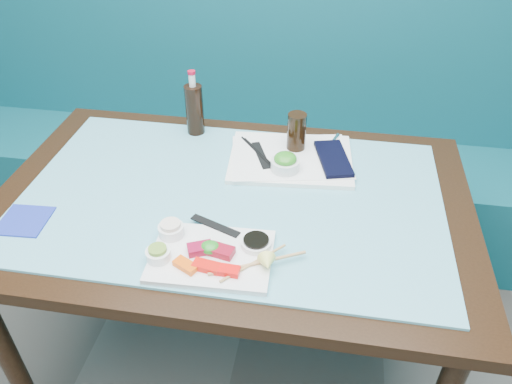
% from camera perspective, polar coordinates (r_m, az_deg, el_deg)
% --- Properties ---
extents(booth_bench, '(3.00, 0.56, 1.17)m').
position_cam_1_polar(booth_bench, '(2.36, 1.58, 4.53)').
color(booth_bench, '#0E505B').
rests_on(booth_bench, ground).
extents(dining_table, '(1.40, 0.90, 0.75)m').
position_cam_1_polar(dining_table, '(1.52, -2.78, -3.14)').
color(dining_table, black).
rests_on(dining_table, ground).
extents(glass_top, '(1.22, 0.76, 0.01)m').
position_cam_1_polar(glass_top, '(1.46, -2.88, -0.54)').
color(glass_top, '#62B1C4').
rests_on(glass_top, dining_table).
extents(sashimi_plate, '(0.31, 0.23, 0.02)m').
position_cam_1_polar(sashimi_plate, '(1.26, -5.10, -7.35)').
color(sashimi_plate, white).
rests_on(sashimi_plate, glass_top).
extents(salmon_left, '(0.07, 0.06, 0.02)m').
position_cam_1_polar(salmon_left, '(1.23, -8.04, -8.31)').
color(salmon_left, '#FF590A').
rests_on(salmon_left, sashimi_plate).
extents(salmon_mid, '(0.07, 0.04, 0.02)m').
position_cam_1_polar(salmon_mid, '(1.22, -5.70, -8.44)').
color(salmon_mid, red).
rests_on(salmon_mid, sashimi_plate).
extents(salmon_right, '(0.07, 0.03, 0.02)m').
position_cam_1_polar(salmon_right, '(1.21, -3.43, -8.92)').
color(salmon_right, '#FF0D0A').
rests_on(salmon_right, sashimi_plate).
extents(tuna_left, '(0.07, 0.06, 0.02)m').
position_cam_1_polar(tuna_left, '(1.26, -6.42, -6.44)').
color(tuna_left, maroon).
rests_on(tuna_left, sashimi_plate).
extents(tuna_right, '(0.07, 0.05, 0.02)m').
position_cam_1_polar(tuna_right, '(1.25, -3.97, -6.75)').
color(tuna_right, maroon).
rests_on(tuna_right, sashimi_plate).
extents(seaweed_garnish, '(0.06, 0.06, 0.03)m').
position_cam_1_polar(seaweed_garnish, '(1.26, -5.27, -6.31)').
color(seaweed_garnish, '#20801D').
rests_on(seaweed_garnish, sashimi_plate).
extents(ramekin_wasabi, '(0.07, 0.07, 0.03)m').
position_cam_1_polar(ramekin_wasabi, '(1.26, -11.11, -7.02)').
color(ramekin_wasabi, white).
rests_on(ramekin_wasabi, sashimi_plate).
extents(wasabi_fill, '(0.05, 0.05, 0.01)m').
position_cam_1_polar(wasabi_fill, '(1.25, -11.20, -6.44)').
color(wasabi_fill, olive).
rests_on(wasabi_fill, ramekin_wasabi).
extents(ramekin_ginger, '(0.08, 0.08, 0.03)m').
position_cam_1_polar(ramekin_ginger, '(1.32, -9.68, -4.33)').
color(ramekin_ginger, white).
rests_on(ramekin_ginger, sashimi_plate).
extents(ginger_fill, '(0.06, 0.06, 0.01)m').
position_cam_1_polar(ginger_fill, '(1.30, -9.77, -3.70)').
color(ginger_fill, beige).
rests_on(ginger_fill, ramekin_ginger).
extents(soy_dish, '(0.09, 0.09, 0.02)m').
position_cam_1_polar(soy_dish, '(1.27, 0.01, -5.86)').
color(soy_dish, white).
rests_on(soy_dish, sashimi_plate).
extents(soy_fill, '(0.07, 0.07, 0.01)m').
position_cam_1_polar(soy_fill, '(1.26, 0.01, -5.50)').
color(soy_fill, black).
rests_on(soy_fill, soy_dish).
extents(lemon_wedge, '(0.05, 0.05, 0.05)m').
position_cam_1_polar(lemon_wedge, '(1.20, 1.28, -8.13)').
color(lemon_wedge, '#F9FA76').
rests_on(lemon_wedge, sashimi_plate).
extents(chopstick_sleeve, '(0.15, 0.08, 0.00)m').
position_cam_1_polar(chopstick_sleeve, '(1.33, -4.69, -3.85)').
color(chopstick_sleeve, black).
rests_on(chopstick_sleeve, sashimi_plate).
extents(wooden_chopstick_a, '(0.14, 0.15, 0.01)m').
position_cam_1_polar(wooden_chopstick_a, '(1.23, -0.26, -8.08)').
color(wooden_chopstick_a, tan).
rests_on(wooden_chopstick_a, sashimi_plate).
extents(wooden_chopstick_b, '(0.23, 0.12, 0.01)m').
position_cam_1_polar(wooden_chopstick_b, '(1.23, 0.21, -8.11)').
color(wooden_chopstick_b, tan).
rests_on(wooden_chopstick_b, sashimi_plate).
extents(serving_tray, '(0.41, 0.32, 0.01)m').
position_cam_1_polar(serving_tray, '(1.61, 3.98, 3.81)').
color(serving_tray, white).
rests_on(serving_tray, glass_top).
extents(paper_placemat, '(0.42, 0.33, 0.00)m').
position_cam_1_polar(paper_placemat, '(1.61, 3.99, 4.06)').
color(paper_placemat, white).
rests_on(paper_placemat, serving_tray).
extents(seaweed_bowl, '(0.11, 0.11, 0.04)m').
position_cam_1_polar(seaweed_bowl, '(1.53, 3.34, 3.10)').
color(seaweed_bowl, silver).
rests_on(seaweed_bowl, serving_tray).
extents(seaweed_salad, '(0.09, 0.09, 0.04)m').
position_cam_1_polar(seaweed_salad, '(1.52, 3.37, 3.83)').
color(seaweed_salad, '#2E891F').
rests_on(seaweed_salad, seaweed_bowl).
extents(cola_glass, '(0.07, 0.07, 0.12)m').
position_cam_1_polar(cola_glass, '(1.62, 4.66, 6.89)').
color(cola_glass, black).
rests_on(cola_glass, serving_tray).
extents(navy_pouch, '(0.14, 0.22, 0.02)m').
position_cam_1_polar(navy_pouch, '(1.60, 8.83, 3.78)').
color(navy_pouch, black).
rests_on(navy_pouch, serving_tray).
extents(fork, '(0.04, 0.10, 0.01)m').
position_cam_1_polar(fork, '(1.69, 8.77, 5.70)').
color(fork, white).
rests_on(fork, serving_tray).
extents(black_chopstick_a, '(0.16, 0.20, 0.01)m').
position_cam_1_polar(black_chopstick_a, '(1.61, 0.44, 4.26)').
color(black_chopstick_a, black).
rests_on(black_chopstick_a, serving_tray).
extents(black_chopstick_b, '(0.15, 0.19, 0.01)m').
position_cam_1_polar(black_chopstick_b, '(1.60, 0.72, 4.22)').
color(black_chopstick_b, black).
rests_on(black_chopstick_b, serving_tray).
extents(tray_sleeve, '(0.09, 0.16, 0.00)m').
position_cam_1_polar(tray_sleeve, '(1.61, 0.58, 4.21)').
color(tray_sleeve, black).
rests_on(tray_sleeve, serving_tray).
extents(cola_bottle_body, '(0.07, 0.07, 0.17)m').
position_cam_1_polar(cola_bottle_body, '(1.74, -7.04, 9.32)').
color(cola_bottle_body, black).
rests_on(cola_bottle_body, glass_top).
extents(cola_bottle_neck, '(0.02, 0.02, 0.04)m').
position_cam_1_polar(cola_bottle_neck, '(1.69, -7.32, 12.56)').
color(cola_bottle_neck, white).
rests_on(cola_bottle_neck, cola_bottle_body).
extents(cola_bottle_cap, '(0.03, 0.03, 0.01)m').
position_cam_1_polar(cola_bottle_cap, '(1.68, -7.39, 13.39)').
color(cola_bottle_cap, '#B90B28').
rests_on(cola_bottle_cap, cola_bottle_neck).
extents(blue_napkin, '(0.14, 0.14, 0.01)m').
position_cam_1_polar(blue_napkin, '(1.51, -24.96, -2.98)').
color(blue_napkin, '#1C2C9A').
rests_on(blue_napkin, glass_top).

